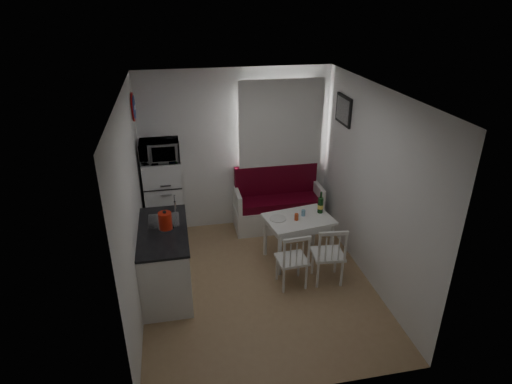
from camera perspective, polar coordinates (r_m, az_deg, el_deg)
floor at (r=5.94m, az=0.31°, el=-12.17°), size 3.00×3.50×0.02m
ceiling at (r=4.83m, az=0.38°, el=13.20°), size 3.00×3.50×0.02m
wall_back at (r=6.84m, az=-2.62°, el=5.50°), size 3.00×0.02×2.60m
wall_front at (r=3.80m, az=5.77°, el=-12.21°), size 3.00×0.02×2.60m
wall_left at (r=5.19m, az=-16.11°, el=-2.20°), size 0.02×3.50×2.60m
wall_right at (r=5.72m, az=15.24°, el=0.50°), size 0.02×3.50×2.60m
window at (r=6.85m, az=3.23°, el=8.36°), size 1.22×0.06×1.47m
curtain at (r=6.77m, az=3.39°, el=8.59°), size 1.35×0.02×1.50m
kitchen_counter at (r=5.73m, az=-11.99°, el=-8.78°), size 0.62×1.32×1.16m
wall_sign at (r=6.26m, az=-15.98°, el=10.83°), size 0.03×0.40×0.40m
picture_frame at (r=6.41m, az=11.57°, el=10.66°), size 0.04×0.52×0.42m
bench at (r=7.13m, az=2.91°, el=-2.07°), size 1.44×0.56×1.03m
dining_table at (r=6.14m, az=5.69°, el=-4.09°), size 1.01×0.78×0.69m
chair_left at (r=5.60m, az=5.08°, el=-8.47°), size 0.41×0.39×0.44m
chair_right at (r=5.73m, az=9.96°, el=-7.66°), size 0.44×0.42×0.46m
fridge at (r=6.70m, az=-12.07°, el=-1.25°), size 0.55×0.55×1.37m
microwave at (r=6.33m, az=-12.74°, el=5.38°), size 0.56×0.38×0.31m
kettle at (r=5.41m, az=-12.00°, el=-3.77°), size 0.20×0.20×0.26m
wine_bottle at (r=6.22m, az=8.62°, el=-1.37°), size 0.08×0.08×0.33m
drinking_glass_orange at (r=6.03m, az=5.42°, el=-3.33°), size 0.06×0.06×0.09m
drinking_glass_blue at (r=6.15m, az=6.32°, el=-2.79°), size 0.05×0.05×0.09m
plate at (r=6.05m, az=2.94°, el=-3.57°), size 0.23×0.23×0.02m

